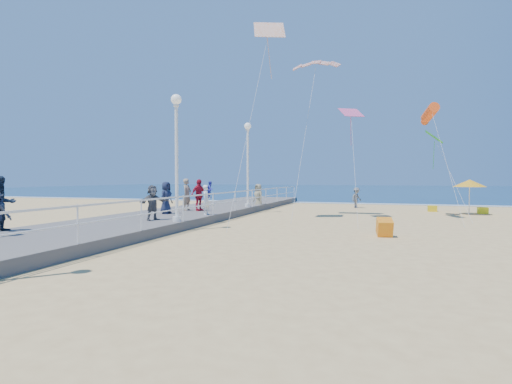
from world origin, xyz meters
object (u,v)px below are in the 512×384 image
(spectator_7, at_px, (1,204))
(box_kite, at_px, (385,229))
(beach_umbrella, at_px, (470,183))
(beach_chair_right, at_px, (483,211))
(spectator_3, at_px, (199,195))
(toddler_held, at_px, (210,189))
(spectator_4, at_px, (166,198))
(lamp_post_mid, at_px, (176,144))
(beach_walker_a, at_px, (357,198))
(spectator_6, at_px, (187,195))
(beach_walker_c, at_px, (258,197))
(woman_holding_toddler, at_px, (206,200))
(beach_chair_left, at_px, (432,209))
(lamp_post_far, at_px, (248,155))
(spectator_5, at_px, (153,202))

(spectator_7, distance_m, box_kite, 13.67)
(beach_umbrella, relative_size, beach_chair_right, 3.89)
(spectator_3, bearing_deg, toddler_held, -118.92)
(spectator_4, relative_size, box_kite, 2.73)
(lamp_post_mid, bearing_deg, beach_chair_right, 42.88)
(beach_walker_a, xyz_separation_m, beach_chair_right, (7.84, -2.56, -0.56))
(spectator_6, distance_m, box_kite, 11.49)
(spectator_3, relative_size, beach_chair_right, 3.20)
(beach_chair_right, bearing_deg, beach_walker_c, -173.12)
(woman_holding_toddler, xyz_separation_m, spectator_7, (-4.06, -7.69, 0.21))
(spectator_3, distance_m, beach_walker_a, 13.07)
(spectator_6, distance_m, beach_umbrella, 16.97)
(beach_chair_left, xyz_separation_m, beach_chair_right, (2.81, -0.79, 0.00))
(toddler_held, xyz_separation_m, spectator_3, (-1.64, 2.01, -0.38))
(lamp_post_far, xyz_separation_m, spectator_7, (-4.11, -13.68, -2.31))
(beach_chair_left, bearing_deg, spectator_7, -129.69)
(lamp_post_mid, bearing_deg, woman_holding_toddler, 91.04)
(spectator_5, distance_m, beach_walker_c, 11.35)
(beach_umbrella, bearing_deg, toddler_held, -145.39)
(lamp_post_mid, distance_m, box_kite, 9.02)
(beach_chair_left, bearing_deg, spectator_6, -147.35)
(beach_walker_a, distance_m, box_kite, 14.92)
(beach_chair_right, bearing_deg, toddler_held, -144.66)
(beach_umbrella, bearing_deg, beach_walker_c, -176.52)
(beach_walker_a, relative_size, beach_chair_right, 2.77)
(beach_walker_a, height_order, beach_chair_right, beach_walker_a)
(spectator_7, distance_m, beach_walker_c, 16.56)
(woman_holding_toddler, xyz_separation_m, toddler_held, (0.15, 0.15, 0.52))
(woman_holding_toddler, xyz_separation_m, beach_walker_c, (-0.01, 8.37, -0.23))
(lamp_post_far, distance_m, beach_umbrella, 13.66)
(spectator_6, bearing_deg, box_kite, -108.43)
(lamp_post_far, relative_size, beach_walker_c, 2.92)
(spectator_7, bearing_deg, toddler_held, -13.91)
(spectator_7, bearing_deg, spectator_6, 3.80)
(beach_umbrella, bearing_deg, beach_chair_left, 138.18)
(spectator_3, xyz_separation_m, spectator_7, (-2.57, -9.85, 0.07))
(spectator_7, height_order, box_kite, spectator_7)
(spectator_4, distance_m, box_kite, 10.88)
(toddler_held, bearing_deg, spectator_6, 53.30)
(beach_walker_c, bearing_deg, toddler_held, -52.55)
(lamp_post_far, distance_m, spectator_3, 4.77)
(woman_holding_toddler, bearing_deg, toddler_held, -41.23)
(spectator_5, height_order, beach_chair_right, spectator_5)
(beach_walker_a, bearing_deg, toddler_held, -174.20)
(spectator_7, bearing_deg, lamp_post_mid, -27.00)
(lamp_post_far, height_order, spectator_5, lamp_post_far)
(spectator_5, height_order, beach_umbrella, beach_umbrella)
(spectator_7, xyz_separation_m, beach_chair_left, (15.39, 18.55, -1.15))
(woman_holding_toddler, height_order, spectator_4, spectator_4)
(lamp_post_far, xyz_separation_m, spectator_4, (-2.31, -6.01, -2.44))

